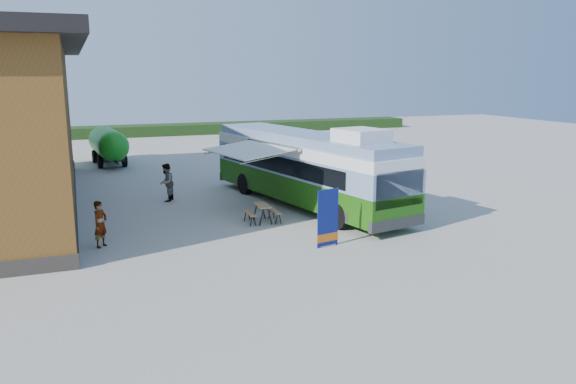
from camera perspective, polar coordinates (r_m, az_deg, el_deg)
name	(u,v)px	position (r m, az deg, el deg)	size (l,w,h in m)	color
ground	(277,247)	(19.61, -1.13, -5.56)	(100.00, 100.00, 0.00)	#BCB7AD
hedge	(225,128)	(57.67, -6.45, 6.51)	(40.00, 3.00, 1.00)	#264419
bus	(306,166)	(25.34, 1.80, 2.66)	(5.06, 12.63, 3.80)	#296E12
awning	(252,148)	(24.33, -3.69, 4.53)	(3.35, 4.57, 0.52)	white
banner	(328,223)	(19.44, 4.06, -3.19)	(0.88, 0.30, 2.04)	navy
picnic_table	(262,209)	(22.62, -2.62, -1.76)	(1.32, 1.18, 0.73)	#A77D4F
person_a	(100,224)	(20.41, -18.53, -3.11)	(0.59, 0.39, 1.63)	#999999
person_b	(166,183)	(26.90, -12.26, 0.95)	(0.87, 0.68, 1.79)	#999999
slurry_tanker	(108,144)	(38.78, -17.80, 4.70)	(2.31, 6.51, 2.41)	#1B971E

